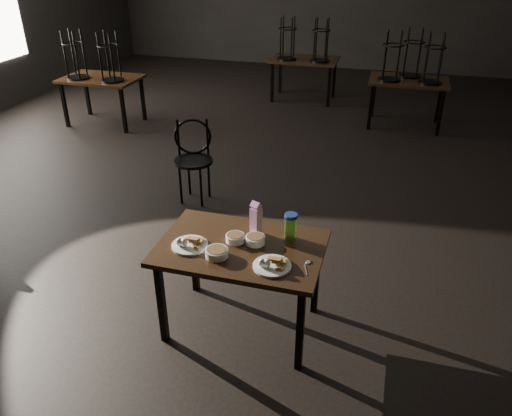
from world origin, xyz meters
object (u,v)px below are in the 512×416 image
(juice_carton, at_px, (256,219))
(main_table, at_px, (241,255))
(water_bottle, at_px, (291,226))
(bentwood_chair, at_px, (193,154))

(juice_carton, bearing_deg, main_table, -108.87)
(main_table, relative_size, water_bottle, 5.68)
(juice_carton, bearing_deg, water_bottle, 0.68)
(main_table, bearing_deg, water_bottle, 29.68)
(main_table, xyz_separation_m, bentwood_chair, (-1.18, 1.95, -0.12))
(water_bottle, bearing_deg, bentwood_chair, 130.41)
(juice_carton, distance_m, bentwood_chair, 2.19)
(main_table, relative_size, bentwood_chair, 1.30)
(juice_carton, height_order, bentwood_chair, juice_carton)
(bentwood_chair, bearing_deg, water_bottle, -70.08)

